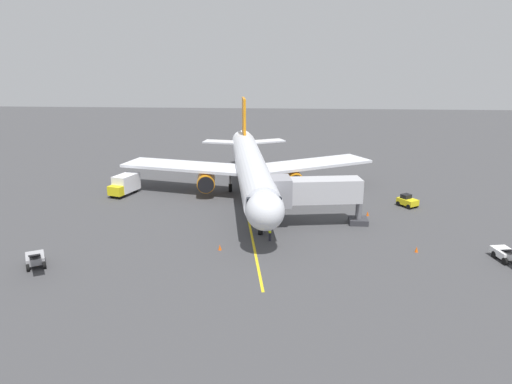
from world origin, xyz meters
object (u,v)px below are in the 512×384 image
(belt_loader_starboard_side, at_px, (506,253))
(box_truck_portside, at_px, (124,185))
(belt_loader_rear_apron, at_px, (35,259))
(ground_crew_marshaller, at_px, (270,232))
(tug_near_nose, at_px, (407,201))
(jet_bridge, at_px, (308,192))
(safety_cone_nose_left, at_px, (220,247))
(airplane, at_px, (251,167))
(safety_cone_wing_port, at_px, (368,213))
(safety_cone_nose_right, at_px, (417,249))

(belt_loader_starboard_side, bearing_deg, box_truck_portside, -24.01)
(box_truck_portside, xyz_separation_m, belt_loader_rear_apron, (0.26, 22.48, -0.67))
(ground_crew_marshaller, height_order, tug_near_nose, ground_crew_marshaller)
(jet_bridge, distance_m, box_truck_portside, 25.97)
(belt_loader_rear_apron, height_order, safety_cone_nose_left, belt_loader_rear_apron)
(jet_bridge, height_order, ground_crew_marshaller, jet_bridge)
(jet_bridge, xyz_separation_m, tug_near_nose, (-12.38, -7.49, -3.06))
(belt_loader_starboard_side, height_order, belt_loader_rear_apron, same)
(airplane, relative_size, ground_crew_marshaller, 23.55)
(airplane, xyz_separation_m, safety_cone_wing_port, (-14.04, 6.76, -3.73))
(belt_loader_starboard_side, xyz_separation_m, safety_cone_nose_left, (25.95, -0.58, -0.44))
(ground_crew_marshaller, height_order, safety_cone_nose_right, ground_crew_marshaller)
(belt_loader_starboard_side, distance_m, safety_cone_nose_right, 7.64)
(jet_bridge, bearing_deg, belt_loader_starboard_side, 154.90)
(belt_loader_starboard_side, xyz_separation_m, safety_cone_wing_port, (10.41, -11.76, -0.44))
(belt_loader_rear_apron, bearing_deg, jet_bridge, -152.91)
(belt_loader_starboard_side, height_order, safety_cone_nose_right, belt_loader_starboard_side)
(airplane, distance_m, tug_near_nose, 19.87)
(jet_bridge, relative_size, belt_loader_starboard_side, 2.44)
(belt_loader_rear_apron, xyz_separation_m, safety_cone_nose_right, (-33.98, -5.49, -0.44))
(ground_crew_marshaller, height_order, safety_cone_wing_port, ground_crew_marshaller)
(ground_crew_marshaller, xyz_separation_m, belt_loader_starboard_side, (-21.33, 3.26, -0.17))
(safety_cone_nose_right, height_order, safety_cone_wing_port, same)
(ground_crew_marshaller, relative_size, belt_loader_starboard_side, 0.36)
(ground_crew_marshaller, bearing_deg, belt_loader_rear_apron, 20.12)
(airplane, distance_m, safety_cone_wing_port, 16.02)
(tug_near_nose, bearing_deg, safety_cone_nose_right, 80.33)
(airplane, xyz_separation_m, safety_cone_nose_left, (1.50, 17.94, -3.73))
(box_truck_portside, distance_m, belt_loader_starboard_side, 45.13)
(safety_cone_nose_left, height_order, safety_cone_wing_port, same)
(ground_crew_marshaller, relative_size, box_truck_portside, 0.34)
(airplane, height_order, safety_cone_nose_left, airplane)
(ground_crew_marshaller, distance_m, box_truck_portside, 24.97)
(airplane, xyz_separation_m, belt_loader_rear_apron, (17.03, 22.64, -3.29))
(belt_loader_rear_apron, height_order, safety_cone_nose_right, belt_loader_rear_apron)
(safety_cone_nose_left, bearing_deg, box_truck_portside, -49.34)
(safety_cone_nose_right, bearing_deg, ground_crew_marshaller, -7.77)
(safety_cone_nose_right, bearing_deg, safety_cone_wing_port, -74.33)
(belt_loader_rear_apron, bearing_deg, ground_crew_marshaller, -159.88)
(airplane, height_order, jet_bridge, airplane)
(airplane, height_order, safety_cone_wing_port, airplane)
(belt_loader_starboard_side, xyz_separation_m, safety_cone_nose_right, (7.50, -1.37, -0.44))
(jet_bridge, bearing_deg, airplane, -55.90)
(belt_loader_rear_apron, bearing_deg, tug_near_nose, -151.49)
(safety_cone_nose_left, bearing_deg, jet_bridge, -138.23)
(safety_cone_wing_port, bearing_deg, safety_cone_nose_right, 105.67)
(ground_crew_marshaller, height_order, belt_loader_rear_apron, belt_loader_rear_apron)
(ground_crew_marshaller, bearing_deg, airplane, -78.44)
(jet_bridge, relative_size, belt_loader_rear_apron, 2.53)
(box_truck_portside, bearing_deg, jet_bridge, 156.81)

